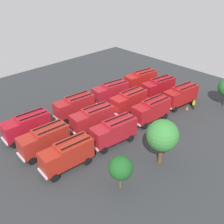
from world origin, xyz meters
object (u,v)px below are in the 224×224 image
fire_truck_5 (129,101)px  fire_truck_9 (151,110)px  firefighter_1 (128,83)px  tree_2 (121,168)px  firefighter_3 (94,137)px  firefighter_0 (125,90)px  firefighter_4 (167,84)px  fire_truck_0 (141,79)px  traffic_cone_0 (7,136)px  fire_truck_8 (181,95)px  fire_truck_11 (67,154)px  firefighter_2 (194,104)px  fire_truck_7 (44,140)px  fire_truck_4 (158,87)px  fire_truck_6 (92,118)px  fire_truck_1 (110,92)px  fire_truck_2 (74,106)px  traffic_cone_2 (187,108)px  tree_1 (162,136)px  fire_truck_3 (27,126)px  traffic_cone_1 (125,89)px

fire_truck_5 → fire_truck_9: size_ratio=0.99×
firefighter_1 → tree_2: 29.76m
firefighter_3 → tree_2: 10.07m
firefighter_0 → firefighter_3: firefighter_3 is taller
firefighter_4 → fire_truck_0: bearing=141.3°
firefighter_1 → firefighter_3: 21.35m
tree_2 → traffic_cone_0: tree_2 is taller
fire_truck_5 → fire_truck_8: 10.06m
fire_truck_11 → firefighter_2: bearing=177.6°
firefighter_1 → fire_truck_9: bearing=-72.4°
fire_truck_5 → fire_truck_9: (-0.39, 4.82, 0.00)m
fire_truck_7 → fire_truck_0: bearing=-166.2°
fire_truck_9 → firefighter_0: 11.11m
fire_truck_11 → fire_truck_4: bearing=-165.3°
fire_truck_6 → fire_truck_5: bearing=-173.9°
fire_truck_4 → fire_truck_11: 25.77m
fire_truck_4 → fire_truck_9: size_ratio=1.01×
fire_truck_5 → fire_truck_9: 4.83m
traffic_cone_0 → firefighter_1: bearing=-179.4°
fire_truck_1 → tree_2: 22.34m
fire_truck_2 → fire_truck_9: 13.20m
fire_truck_11 → firefighter_1: (-24.56, -12.51, -1.23)m
fire_truck_1 → fire_truck_7: 18.00m
fire_truck_0 → fire_truck_4: size_ratio=1.00×
firefighter_4 → traffic_cone_2: 9.41m
fire_truck_4 → firefighter_4: (-4.57, -1.04, -1.16)m
fire_truck_2 → tree_1: tree_1 is taller
fire_truck_3 → fire_truck_5: same height
fire_truck_5 → fire_truck_11: bearing=18.7°
firefighter_1 → firefighter_2: 15.43m
fire_truck_0 → traffic_cone_0: bearing=3.8°
fire_truck_6 → traffic_cone_1: 16.41m
fire_truck_3 → fire_truck_11: bearing=96.6°
fire_truck_6 → traffic_cone_1: fire_truck_6 is taller
fire_truck_5 → traffic_cone_1: size_ratio=12.32×
fire_truck_3 → firefighter_0: bearing=-175.6°
firefighter_4 → fire_truck_8: bearing=-122.0°
fire_truck_6 → fire_truck_9: (-8.98, 4.71, 0.00)m
fire_truck_0 → fire_truck_9: size_ratio=1.01×
firefighter_1 → firefighter_4: 8.50m
fire_truck_9 → fire_truck_5: bearing=-80.6°
fire_truck_3 → tree_2: tree_2 is taller
fire_truck_7 → traffic_cone_1: size_ratio=12.35×
fire_truck_6 → fire_truck_3: bearing=-25.6°
tree_2 → fire_truck_6: bearing=-115.4°
fire_truck_5 → firefighter_4: 13.25m
fire_truck_11 → firefighter_1: bearing=-149.1°
fire_truck_5 → fire_truck_2: bearing=-29.4°
fire_truck_0 → tree_1: size_ratio=1.14×
firefighter_3 → traffic_cone_2: firefighter_3 is taller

